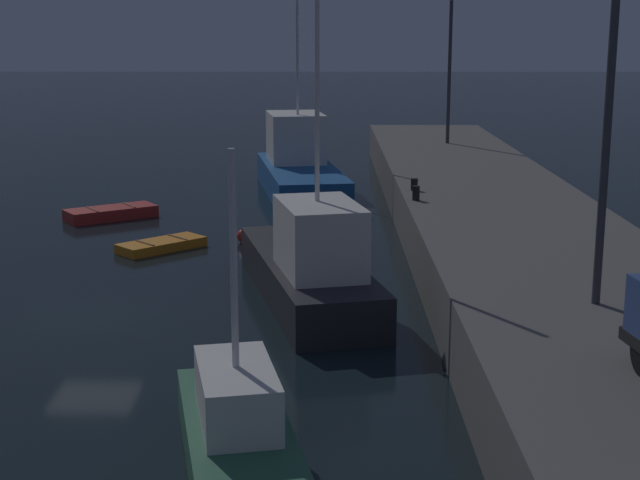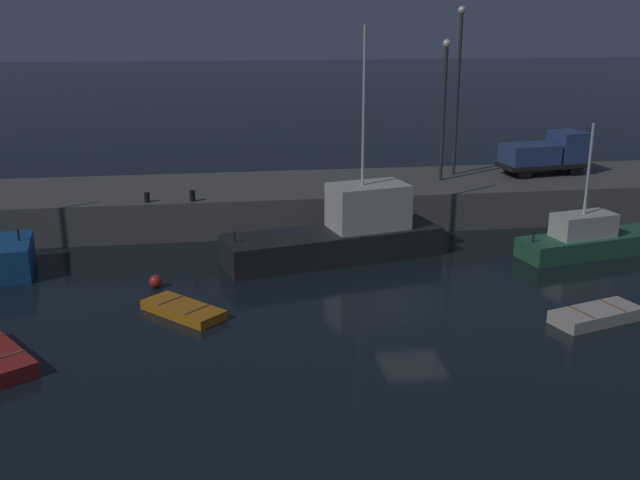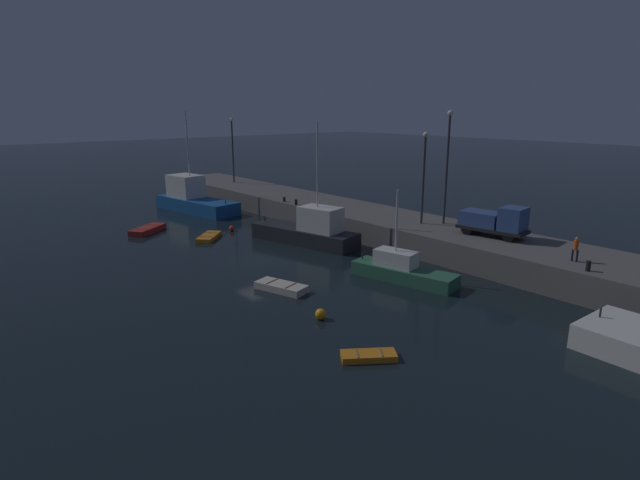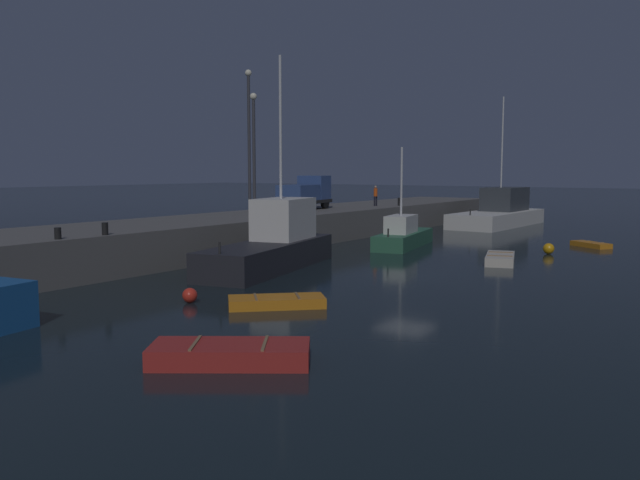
{
  "view_description": "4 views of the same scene",
  "coord_description": "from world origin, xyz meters",
  "px_view_note": "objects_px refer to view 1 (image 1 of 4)",
  "views": [
    {
      "loc": [
        26.72,
        6.94,
        8.43
      ],
      "look_at": [
        -3.95,
        6.79,
        1.5
      ],
      "focal_mm": 52.93,
      "sensor_mm": 36.0,
      "label": 1
    },
    {
      "loc": [
        -7.45,
        -25.98,
        10.98
      ],
      "look_at": [
        -2.95,
        5.12,
        1.33
      ],
      "focal_mm": 41.52,
      "sensor_mm": 36.0,
      "label": 2
    },
    {
      "loc": [
        32.01,
        -20.36,
        11.56
      ],
      "look_at": [
        0.93,
        5.61,
        1.0
      ],
      "focal_mm": 28.5,
      "sensor_mm": 36.0,
      "label": 3
    },
    {
      "loc": [
        -26.82,
        -13.63,
        4.86
      ],
      "look_at": [
        1.06,
        5.55,
        1.22
      ],
      "focal_mm": 36.61,
      "sensor_mm": 36.0,
      "label": 4
    }
  ],
  "objects_px": {
    "mooring_buoy_mid": "(244,236)",
    "lamp_post_east": "(608,114)",
    "fishing_trawler_red": "(299,166)",
    "fishing_boat_white": "(311,266)",
    "lamp_post_west": "(450,57)",
    "dinghy_orange_near": "(161,245)",
    "bollard_east": "(416,193)",
    "fishing_boat_orange": "(240,441)",
    "bollard_central": "(414,184)",
    "rowboat_white_mid": "(111,213)"
  },
  "relations": [
    {
      "from": "fishing_trawler_red",
      "to": "fishing_boat_white",
      "type": "bearing_deg",
      "value": 2.57
    },
    {
      "from": "fishing_trawler_red",
      "to": "lamp_post_west",
      "type": "distance_m",
      "value": 11.06
    },
    {
      "from": "fishing_boat_white",
      "to": "lamp_post_east",
      "type": "distance_m",
      "value": 11.02
    },
    {
      "from": "fishing_boat_orange",
      "to": "rowboat_white_mid",
      "type": "distance_m",
      "value": 26.25
    },
    {
      "from": "fishing_trawler_red",
      "to": "lamp_post_east",
      "type": "height_order",
      "value": "fishing_trawler_red"
    },
    {
      "from": "fishing_trawler_red",
      "to": "mooring_buoy_mid",
      "type": "xyz_separation_m",
      "value": [
        11.89,
        -1.91,
        -1.12
      ]
    },
    {
      "from": "fishing_boat_white",
      "to": "bollard_east",
      "type": "bearing_deg",
      "value": 150.73
    },
    {
      "from": "bollard_east",
      "to": "fishing_boat_orange",
      "type": "bearing_deg",
      "value": -15.22
    },
    {
      "from": "dinghy_orange_near",
      "to": "lamp_post_west",
      "type": "relative_size",
      "value": 0.41
    },
    {
      "from": "lamp_post_west",
      "to": "bollard_east",
      "type": "height_order",
      "value": "lamp_post_west"
    },
    {
      "from": "bollard_central",
      "to": "bollard_east",
      "type": "distance_m",
      "value": 2.24
    },
    {
      "from": "fishing_trawler_red",
      "to": "rowboat_white_mid",
      "type": "bearing_deg",
      "value": -49.67
    },
    {
      "from": "rowboat_white_mid",
      "to": "lamp_post_west",
      "type": "relative_size",
      "value": 0.5
    },
    {
      "from": "bollard_east",
      "to": "mooring_buoy_mid",
      "type": "bearing_deg",
      "value": -102.39
    },
    {
      "from": "fishing_boat_white",
      "to": "mooring_buoy_mid",
      "type": "relative_size",
      "value": 19.13
    },
    {
      "from": "lamp_post_east",
      "to": "fishing_trawler_red",
      "type": "bearing_deg",
      "value": -163.91
    },
    {
      "from": "fishing_boat_orange",
      "to": "lamp_post_west",
      "type": "distance_m",
      "value": 38.35
    },
    {
      "from": "fishing_boat_white",
      "to": "lamp_post_west",
      "type": "relative_size",
      "value": 1.27
    },
    {
      "from": "fishing_trawler_red",
      "to": "fishing_boat_white",
      "type": "distance_m",
      "value": 20.35
    },
    {
      "from": "mooring_buoy_mid",
      "to": "lamp_post_east",
      "type": "height_order",
      "value": "lamp_post_east"
    },
    {
      "from": "mooring_buoy_mid",
      "to": "lamp_post_east",
      "type": "xyz_separation_m",
      "value": [
        15.19,
        9.72,
        6.23
      ]
    },
    {
      "from": "mooring_buoy_mid",
      "to": "rowboat_white_mid",
      "type": "bearing_deg",
      "value": -127.09
    },
    {
      "from": "mooring_buoy_mid",
      "to": "lamp_post_west",
      "type": "relative_size",
      "value": 0.07
    },
    {
      "from": "fishing_trawler_red",
      "to": "bollard_central",
      "type": "relative_size",
      "value": 24.48
    },
    {
      "from": "lamp_post_west",
      "to": "dinghy_orange_near",
      "type": "bearing_deg",
      "value": -36.57
    },
    {
      "from": "dinghy_orange_near",
      "to": "fishing_boat_orange",
      "type": "bearing_deg",
      "value": 14.05
    },
    {
      "from": "fishing_trawler_red",
      "to": "mooring_buoy_mid",
      "type": "bearing_deg",
      "value": -9.12
    },
    {
      "from": "fishing_trawler_red",
      "to": "fishing_boat_orange",
      "type": "relative_size",
      "value": 1.55
    },
    {
      "from": "fishing_boat_white",
      "to": "fishing_boat_orange",
      "type": "distance_m",
      "value": 11.77
    },
    {
      "from": "rowboat_white_mid",
      "to": "lamp_post_west",
      "type": "bearing_deg",
      "value": 125.56
    },
    {
      "from": "bollard_central",
      "to": "lamp_post_east",
      "type": "bearing_deg",
      "value": 10.15
    },
    {
      "from": "fishing_boat_orange",
      "to": "bollard_east",
      "type": "height_order",
      "value": "fishing_boat_orange"
    },
    {
      "from": "lamp_post_west",
      "to": "bollard_central",
      "type": "height_order",
      "value": "lamp_post_west"
    },
    {
      "from": "dinghy_orange_near",
      "to": "mooring_buoy_mid",
      "type": "relative_size",
      "value": 6.2
    },
    {
      "from": "fishing_boat_white",
      "to": "bollard_east",
      "type": "xyz_separation_m",
      "value": [
        -6.97,
        3.91,
        1.09
      ]
    },
    {
      "from": "fishing_boat_white",
      "to": "bollard_central",
      "type": "relative_size",
      "value": 21.56
    },
    {
      "from": "dinghy_orange_near",
      "to": "bollard_central",
      "type": "distance_m",
      "value": 10.36
    },
    {
      "from": "fishing_trawler_red",
      "to": "rowboat_white_mid",
      "type": "height_order",
      "value": "fishing_trawler_red"
    },
    {
      "from": "fishing_trawler_red",
      "to": "bollard_east",
      "type": "distance_m",
      "value": 14.23
    },
    {
      "from": "lamp_post_east",
      "to": "bollard_east",
      "type": "xyz_separation_m",
      "value": [
        -13.71,
        -3.0,
        -4.22
      ]
    },
    {
      "from": "fishing_boat_white",
      "to": "lamp_post_west",
      "type": "height_order",
      "value": "fishing_boat_white"
    },
    {
      "from": "lamp_post_east",
      "to": "fishing_boat_white",
      "type": "bearing_deg",
      "value": -134.35
    },
    {
      "from": "fishing_boat_orange",
      "to": "bollard_central",
      "type": "distance_m",
      "value": 21.6
    },
    {
      "from": "fishing_boat_orange",
      "to": "mooring_buoy_mid",
      "type": "bearing_deg",
      "value": -175.33
    },
    {
      "from": "dinghy_orange_near",
      "to": "rowboat_white_mid",
      "type": "distance_m",
      "value": 6.91
    },
    {
      "from": "fishing_trawler_red",
      "to": "fishing_boat_orange",
      "type": "bearing_deg",
      "value": -0.47
    },
    {
      "from": "fishing_boat_orange",
      "to": "lamp_post_east",
      "type": "height_order",
      "value": "lamp_post_east"
    },
    {
      "from": "fishing_boat_white",
      "to": "rowboat_white_mid",
      "type": "relative_size",
      "value": 2.53
    },
    {
      "from": "fishing_trawler_red",
      "to": "mooring_buoy_mid",
      "type": "relative_size",
      "value": 21.72
    },
    {
      "from": "dinghy_orange_near",
      "to": "lamp_post_east",
      "type": "bearing_deg",
      "value": 42.54
    }
  ]
}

